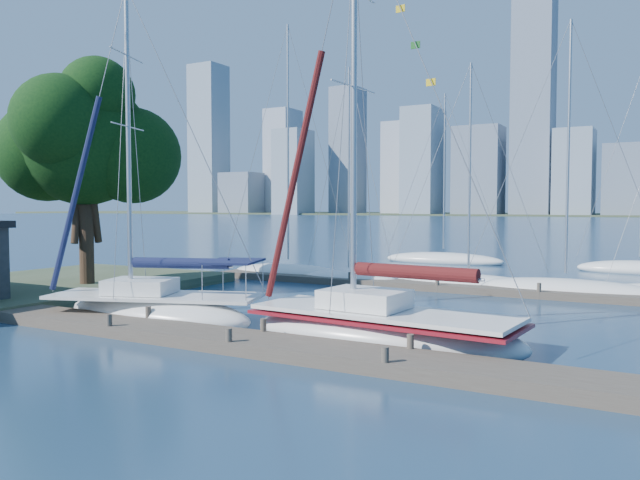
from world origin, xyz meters
The scene contains 12 objects.
ground centered at (0.00, 0.00, 0.00)m, with size 700.00×700.00×0.00m, color #18364D.
near_dock centered at (0.00, 0.00, 0.20)m, with size 26.00×2.00×0.40m, color #463D33.
far_dock centered at (2.00, 16.00, 0.18)m, with size 30.00×1.80×0.36m, color #463D33.
tree centered at (-14.35, 6.15, 7.80)m, with size 8.79×8.02×11.62m.
sailboat_navy centered at (-5.87, 2.18, 1.01)m, with size 9.17×5.55×13.31m.
sailboat_maroon centered at (3.36, 2.66, 1.09)m, with size 9.45×3.74×14.76m.
bg_boat_0 centered at (-9.33, 17.28, 0.31)m, with size 8.35×4.91×15.89m.
bg_boat_1 centered at (-4.79, 16.60, 0.25)m, with size 6.46×3.14×12.63m.
bg_boat_2 centered at (1.99, 17.39, 0.26)m, with size 8.50×5.18×12.32m.
bg_boat_3 centered at (6.92, 17.07, 0.28)m, with size 9.84×5.29×13.80m.
bg_boat_6 centered at (-3.96, 31.49, 0.27)m, with size 9.56×2.95×13.48m.
bg_boat_7 centered at (9.71, 30.57, 0.29)m, with size 7.79×2.55×14.19m.
Camera 1 is at (11.24, -15.50, 4.39)m, focal length 35.00 mm.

